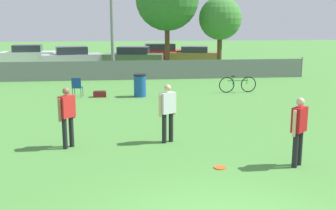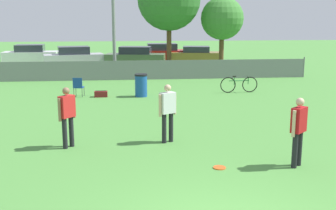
% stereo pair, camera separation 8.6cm
% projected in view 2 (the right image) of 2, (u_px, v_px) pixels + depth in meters
% --- Properties ---
extents(fence_backline, '(18.58, 0.07, 1.21)m').
position_uv_depth(fence_backline, '(150.00, 70.00, 24.21)').
color(fence_backline, gray).
rests_on(fence_backline, ground_plane).
extents(light_pole, '(0.90, 0.36, 7.48)m').
position_uv_depth(light_pole, '(113.00, 1.00, 24.49)').
color(light_pole, gray).
rests_on(light_pole, ground_plane).
extents(tree_far_right, '(2.83, 2.83, 4.88)m').
position_uv_depth(tree_far_right, '(222.00, 19.00, 27.79)').
color(tree_far_right, brown).
rests_on(tree_far_right, ground_plane).
extents(player_receiver_white, '(0.52, 0.40, 1.67)m').
position_uv_depth(player_receiver_white, '(168.00, 109.00, 11.81)').
color(player_receiver_white, black).
rests_on(player_receiver_white, ground_plane).
extents(player_defender_red, '(0.45, 0.47, 1.67)m').
position_uv_depth(player_defender_red, '(67.00, 113.00, 11.33)').
color(player_defender_red, black).
rests_on(player_defender_red, ground_plane).
extents(player_thrower_red, '(0.47, 0.45, 1.67)m').
position_uv_depth(player_thrower_red, '(298.00, 127.00, 9.85)').
color(player_thrower_red, black).
rests_on(player_thrower_red, ground_plane).
extents(frisbee_disc, '(0.30, 0.30, 0.03)m').
position_uv_depth(frisbee_disc, '(219.00, 168.00, 9.92)').
color(frisbee_disc, '#E5591E').
rests_on(frisbee_disc, ground_plane).
extents(folding_chair_sideline, '(0.48, 0.48, 0.87)m').
position_uv_depth(folding_chair_sideline, '(78.00, 86.00, 18.86)').
color(folding_chair_sideline, '#333338').
rests_on(folding_chair_sideline, ground_plane).
extents(bicycle_sideline, '(1.82, 0.44, 0.80)m').
position_uv_depth(bicycle_sideline, '(239.00, 84.00, 19.96)').
color(bicycle_sideline, black).
rests_on(bicycle_sideline, ground_plane).
extents(trash_bin, '(0.57, 0.57, 1.02)m').
position_uv_depth(trash_bin, '(141.00, 85.00, 18.92)').
color(trash_bin, '#194C99').
rests_on(trash_bin, ground_plane).
extents(gear_bag_sideline, '(0.57, 0.32, 0.28)m').
position_uv_depth(gear_bag_sideline, '(101.00, 94.00, 18.90)').
color(gear_bag_sideline, maroon).
rests_on(gear_bag_sideline, ground_plane).
extents(parked_car_white, '(4.17, 2.03, 1.46)m').
position_uv_depth(parked_car_white, '(30.00, 54.00, 32.87)').
color(parked_car_white, black).
rests_on(parked_car_white, ground_plane).
extents(parked_car_silver, '(4.49, 2.53, 1.46)m').
position_uv_depth(parked_car_silver, '(74.00, 57.00, 30.74)').
color(parked_car_silver, black).
rests_on(parked_car_silver, ground_plane).
extents(parked_car_olive, '(4.55, 2.39, 1.43)m').
position_uv_depth(parked_car_olive, '(135.00, 57.00, 31.10)').
color(parked_car_olive, black).
rests_on(parked_car_olive, ground_plane).
extents(parked_car_red, '(4.57, 1.77, 1.46)m').
position_uv_depth(parked_car_red, '(162.00, 53.00, 34.29)').
color(parked_car_red, black).
rests_on(parked_car_red, ground_plane).
extents(parked_car_tan, '(4.20, 2.39, 1.29)m').
position_uv_depth(parked_car_tan, '(196.00, 54.00, 33.52)').
color(parked_car_tan, black).
rests_on(parked_car_tan, ground_plane).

